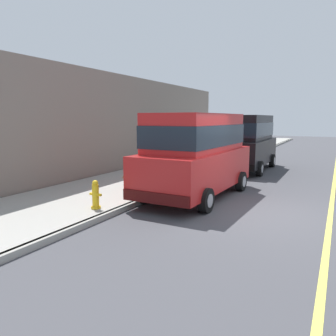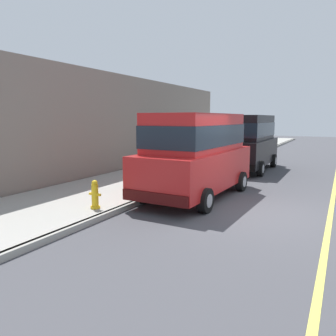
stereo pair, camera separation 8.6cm
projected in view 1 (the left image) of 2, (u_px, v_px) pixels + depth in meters
ground_plane at (260, 213)px, 8.51m from camera, size 80.00×80.00×0.00m
curb at (151, 197)px, 9.95m from camera, size 0.16×64.00×0.14m
sidewalk at (103, 191)px, 10.76m from camera, size 3.60×64.00×0.14m
lane_centre_line at (330, 221)px, 7.78m from camera, size 0.12×57.60×0.01m
car_red_van at (197, 151)px, 10.07m from camera, size 2.25×4.96×2.52m
car_black_van at (246, 140)px, 15.43m from camera, size 2.16×4.91×2.52m
dog_brown at (130, 179)px, 10.81m from camera, size 0.73×0.34×0.49m
fire_hydrant at (96, 195)px, 8.34m from camera, size 0.34×0.24×0.72m
building_facade at (127, 124)px, 15.37m from camera, size 0.50×20.00×4.26m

